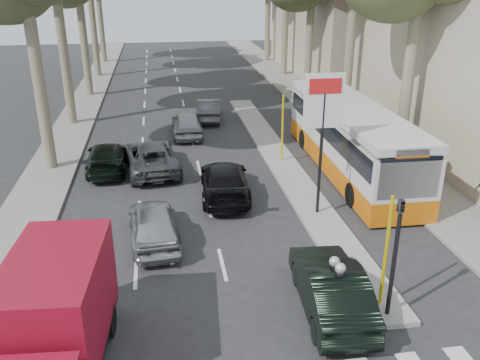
% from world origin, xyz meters
% --- Properties ---
extents(ground, '(120.00, 120.00, 0.00)m').
position_xyz_m(ground, '(0.00, 0.00, 0.00)').
color(ground, '#28282B').
rests_on(ground, ground).
extents(sidewalk_right, '(3.20, 70.00, 0.12)m').
position_xyz_m(sidewalk_right, '(8.60, 25.00, 0.06)').
color(sidewalk_right, gray).
rests_on(sidewalk_right, ground).
extents(median_left, '(2.40, 64.00, 0.12)m').
position_xyz_m(median_left, '(-8.00, 28.00, 0.06)').
color(median_left, gray).
rests_on(median_left, ground).
extents(traffic_island, '(1.50, 26.00, 0.16)m').
position_xyz_m(traffic_island, '(3.25, 11.00, 0.08)').
color(traffic_island, gray).
rests_on(traffic_island, ground).
extents(billboard, '(1.50, 12.10, 5.60)m').
position_xyz_m(billboard, '(3.25, 5.00, 3.70)').
color(billboard, yellow).
rests_on(billboard, ground).
extents(traffic_light_island, '(0.16, 0.41, 3.60)m').
position_xyz_m(traffic_light_island, '(3.25, -1.50, 2.49)').
color(traffic_light_island, black).
rests_on(traffic_light_island, ground).
extents(silver_hatchback, '(1.98, 4.25, 1.41)m').
position_xyz_m(silver_hatchback, '(-3.09, 3.90, 0.70)').
color(silver_hatchback, '#A9ACB1').
rests_on(silver_hatchback, ground).
extents(dark_hatchback, '(1.90, 4.63, 1.49)m').
position_xyz_m(dark_hatchback, '(1.80, -0.84, 0.75)').
color(dark_hatchback, black).
rests_on(dark_hatchback, ground).
extents(queue_car_a, '(2.92, 5.29, 1.40)m').
position_xyz_m(queue_car_a, '(-3.17, 11.04, 0.70)').
color(queue_car_a, '#46494D').
rests_on(queue_car_a, ground).
extents(queue_car_b, '(2.34, 5.02, 1.42)m').
position_xyz_m(queue_car_b, '(-0.10, 7.45, 0.71)').
color(queue_car_b, black).
rests_on(queue_car_b, ground).
extents(queue_car_c, '(1.76, 4.28, 1.45)m').
position_xyz_m(queue_car_c, '(-1.10, 16.45, 0.73)').
color(queue_car_c, '#95979D').
rests_on(queue_car_c, ground).
extents(queue_car_d, '(1.93, 4.28, 1.36)m').
position_xyz_m(queue_car_d, '(0.51, 19.67, 0.68)').
color(queue_car_d, '#46484D').
rests_on(queue_car_d, ground).
extents(queue_car_e, '(1.98, 4.58, 1.31)m').
position_xyz_m(queue_car_e, '(-5.29, 11.44, 0.66)').
color(queue_car_e, black).
rests_on(queue_car_e, ground).
extents(red_truck, '(2.47, 5.59, 2.91)m').
position_xyz_m(red_truck, '(-5.31, -2.32, 1.54)').
color(red_truck, black).
rests_on(red_truck, ground).
extents(city_bus, '(2.85, 12.28, 3.23)m').
position_xyz_m(city_bus, '(6.20, 9.53, 1.70)').
color(city_bus, '#D1640B').
rests_on(city_bus, ground).
extents(motorcycle, '(0.80, 2.24, 1.90)m').
position_xyz_m(motorcycle, '(1.77, -1.26, 0.86)').
color(motorcycle, black).
rests_on(motorcycle, ground).
extents(pedestrian_far, '(1.31, 1.09, 1.87)m').
position_xyz_m(pedestrian_far, '(8.93, 6.72, 1.05)').
color(pedestrian_far, brown).
rests_on(pedestrian_far, sidewalk_right).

